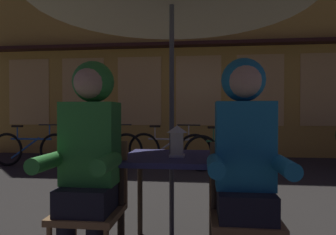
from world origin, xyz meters
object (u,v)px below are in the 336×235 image
(bicycle_nearest, at_px, (31,149))
(bicycle_third, at_px, (169,149))
(bicycle_fourth, at_px, (228,152))
(chair_right, at_px, (243,206))
(person_right_hooded, at_px, (245,149))
(chair_left, at_px, (93,201))
(person_left_hooded, at_px, (89,147))
(cafe_table, at_px, (172,169))
(lantern, at_px, (177,140))
(bicycle_second, at_px, (101,149))

(bicycle_nearest, distance_m, bicycle_third, 2.72)
(bicycle_third, xyz_separation_m, bicycle_fourth, (1.12, -0.23, 0.00))
(chair_right, distance_m, person_right_hooded, 0.36)
(chair_left, relative_size, bicycle_fourth, 0.53)
(chair_left, xyz_separation_m, person_left_hooded, (-0.00, -0.06, 0.36))
(cafe_table, relative_size, person_right_hooded, 0.53)
(cafe_table, xyz_separation_m, chair_right, (0.48, -0.37, -0.15))
(lantern, bearing_deg, chair_left, -149.19)
(cafe_table, distance_m, bicycle_second, 3.92)
(person_right_hooded, distance_m, bicycle_third, 4.08)
(chair_left, bearing_deg, person_left_hooded, -90.00)
(bicycle_third, bearing_deg, cafe_table, -83.27)
(bicycle_third, bearing_deg, person_left_hooded, -90.93)
(bicycle_second, relative_size, bicycle_fourth, 1.02)
(bicycle_nearest, relative_size, bicycle_second, 1.00)
(bicycle_second, xyz_separation_m, bicycle_fourth, (2.47, -0.20, 0.00))
(cafe_table, relative_size, bicycle_fourth, 0.45)
(chair_right, xyz_separation_m, person_right_hooded, (0.00, -0.06, 0.36))
(bicycle_third, bearing_deg, chair_right, -77.05)
(lantern, xyz_separation_m, bicycle_nearest, (-3.17, 3.33, -0.51))
(person_left_hooded, bearing_deg, lantern, 35.16)
(chair_right, bearing_deg, bicycle_fourth, 86.44)
(cafe_table, distance_m, chair_left, 0.62)
(bicycle_nearest, height_order, bicycle_fourth, same)
(person_right_hooded, bearing_deg, bicycle_fourth, 86.49)
(chair_right, bearing_deg, person_left_hooded, -176.61)
(chair_left, bearing_deg, bicycle_second, 108.36)
(bicycle_third, bearing_deg, bicycle_second, -178.53)
(bicycle_fourth, bearing_deg, person_left_hooded, -107.72)
(cafe_table, height_order, bicycle_nearest, bicycle_nearest)
(cafe_table, relative_size, lantern, 3.20)
(person_right_hooded, distance_m, bicycle_nearest, 5.19)
(cafe_table, height_order, lantern, lantern)
(cafe_table, relative_size, chair_left, 0.85)
(lantern, distance_m, bicycle_nearest, 4.63)
(bicycle_fourth, bearing_deg, chair_right, -93.56)
(bicycle_third, bearing_deg, person_right_hooded, -77.23)
(person_left_hooded, xyz_separation_m, person_right_hooded, (0.96, 0.00, 0.00))
(cafe_table, height_order, person_right_hooded, person_right_hooded)
(bicycle_third, bearing_deg, bicycle_nearest, -174.67)
(chair_right, relative_size, bicycle_second, 0.52)
(person_left_hooded, xyz_separation_m, bicycle_nearest, (-2.64, 3.70, -0.50))
(chair_left, relative_size, bicycle_nearest, 0.52)
(chair_left, distance_m, bicycle_second, 4.07)
(lantern, bearing_deg, cafe_table, 129.40)
(cafe_table, bearing_deg, person_right_hooded, -41.57)
(bicycle_nearest, relative_size, bicycle_fourth, 1.02)
(person_right_hooded, xyz_separation_m, bicycle_third, (-0.90, 3.95, -0.50))
(lantern, distance_m, person_right_hooded, 0.57)
(bicycle_second, bearing_deg, person_left_hooded, -71.89)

